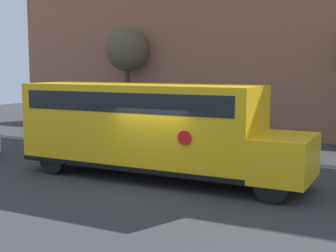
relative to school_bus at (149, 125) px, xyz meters
name	(u,v)px	position (x,y,z in m)	size (l,w,h in m)	color
ground_plane	(159,184)	(0.76, -0.68, -1.83)	(60.00, 60.00, 0.00)	#333335
sidewalk_strip	(229,151)	(0.76, 5.82, -1.76)	(44.00, 3.00, 0.15)	#B2ADA3
building_backdrop	(271,31)	(0.76, 12.32, 3.97)	(32.00, 4.00, 11.60)	#935B42
school_bus	(149,125)	(0.00, 0.00, 0.00)	(9.97, 2.57, 3.21)	yellow
tree_near_sidewalk	(127,51)	(-6.88, 9.52, 2.90)	(2.49, 2.49, 6.04)	#423323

